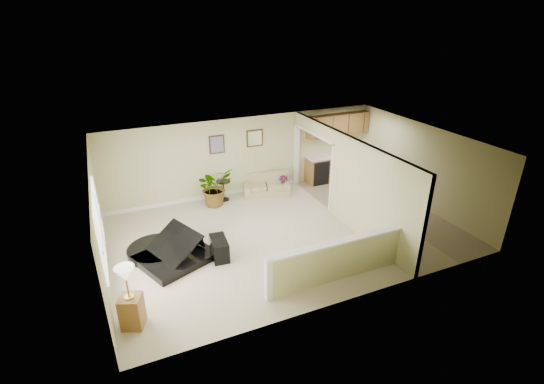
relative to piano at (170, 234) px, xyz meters
name	(u,v)px	position (x,y,z in m)	size (l,w,h in m)	color
floor	(286,232)	(3.03, -0.05, -0.64)	(9.00, 9.00, 0.00)	beige
back_wall	(246,156)	(3.03, 2.95, 0.61)	(9.00, 0.04, 2.50)	#C1BD83
front_wall	(353,248)	(3.03, -3.05, 0.61)	(9.00, 0.04, 2.50)	#C1BD83
left_wall	(99,225)	(-1.47, -0.05, 0.61)	(0.04, 6.00, 2.50)	#C1BD83
right_wall	(421,166)	(7.53, -0.05, 0.61)	(0.04, 6.00, 2.50)	#C1BD83
ceiling	(287,144)	(3.03, -0.05, 1.86)	(9.00, 6.00, 0.04)	silver
kitchen_vinyl	(380,211)	(6.18, -0.05, -0.63)	(2.70, 6.00, 0.01)	tan
interior_partition	(340,178)	(4.83, 0.20, 0.58)	(0.18, 5.99, 2.50)	#C1BD83
pony_half_wall	(335,260)	(3.10, -2.35, -0.12)	(3.42, 0.22, 1.00)	#C1BD83
left_window	(99,227)	(-1.46, -0.55, 0.81)	(0.05, 2.15, 1.45)	white
wall_art_left	(217,145)	(2.08, 2.92, 1.11)	(0.48, 0.04, 0.58)	#3D2916
wall_mirror	(255,138)	(3.33, 2.92, 1.16)	(0.55, 0.04, 0.55)	#3D2916
kitchen_cabinets	(335,156)	(6.22, 2.68, 0.23)	(2.36, 0.65, 2.33)	olive
piano	(170,234)	(0.00, 0.00, 0.00)	(2.29, 2.25, 1.53)	black
piano_bench	(219,248)	(1.05, -0.45, -0.39)	(0.37, 0.73, 0.49)	black
loveseat	(266,184)	(3.55, 2.59, -0.32)	(1.71, 1.25, 0.85)	tan
accent_table	(224,188)	(2.12, 2.60, -0.22)	(0.45, 0.45, 0.65)	black
palm_plant	(214,187)	(1.77, 2.39, -0.05)	(1.31, 1.23, 1.19)	black
small_plant	(283,186)	(4.07, 2.35, -0.39)	(0.40, 0.40, 0.59)	black
lamp_stand	(130,302)	(-1.12, -2.02, -0.08)	(0.51, 0.51, 1.33)	olive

